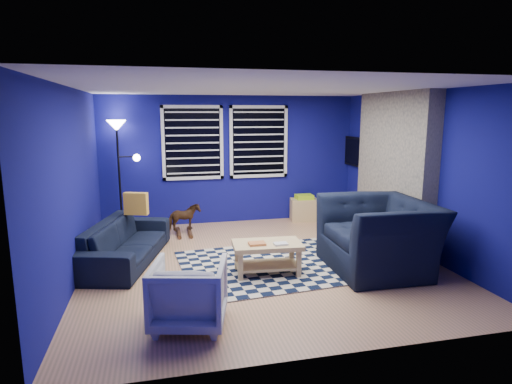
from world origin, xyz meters
TOP-DOWN VIEW (x-y plane):
  - floor at (0.00, 0.00)m, footprint 5.00×5.00m
  - ceiling at (0.00, 0.00)m, footprint 5.00×5.00m
  - wall_back at (0.00, 2.50)m, footprint 5.00×0.00m
  - wall_left at (-2.50, 0.00)m, footprint 0.00×5.00m
  - wall_right at (2.50, 0.00)m, footprint 0.00×5.00m
  - fireplace at (2.36, 0.50)m, footprint 0.65×2.00m
  - window_left at (-0.75, 2.46)m, footprint 1.17×0.06m
  - window_right at (0.55, 2.46)m, footprint 1.17×0.06m
  - tv at (2.45, 2.00)m, footprint 0.07×1.00m
  - rug at (0.11, -0.14)m, footprint 2.67×2.22m
  - sofa at (-1.93, 0.52)m, footprint 2.21×1.32m
  - armchair_big at (1.53, -0.60)m, footprint 1.53×1.35m
  - armchair_bent at (-1.17, -1.62)m, footprint 0.89×0.91m
  - rocking_horse at (-1.00, 1.76)m, footprint 0.44×0.63m
  - coffee_table at (-0.03, -0.43)m, footprint 0.96×0.60m
  - cabinet at (1.45, 2.25)m, footprint 0.58×0.43m
  - floor_lamp at (-2.08, 2.25)m, footprint 0.56×0.34m
  - throw_pillow at (-1.78, 0.96)m, footprint 0.38×0.22m

SIDE VIEW (x-z plane):
  - floor at x=0.00m, z-range 0.00..0.00m
  - rug at x=0.11m, z-range 0.00..0.02m
  - cabinet at x=1.45m, z-range -0.03..0.50m
  - sofa at x=-1.93m, z-range 0.00..0.60m
  - rocking_horse at x=-1.00m, z-range 0.07..0.56m
  - coffee_table at x=-0.03m, z-range 0.09..0.55m
  - armchair_bent at x=-1.17m, z-range 0.00..0.69m
  - armchair_big at x=1.53m, z-range 0.00..0.98m
  - throw_pillow at x=-1.78m, z-range 0.60..0.95m
  - fireplace at x=2.36m, z-range -0.05..2.45m
  - wall_back at x=0.00m, z-range -1.25..3.75m
  - wall_left at x=-2.50m, z-range -1.25..3.75m
  - wall_right at x=2.50m, z-range -1.25..3.75m
  - tv at x=2.45m, z-range 1.11..1.69m
  - window_left at x=-0.75m, z-range 0.89..2.31m
  - window_right at x=0.55m, z-range 0.89..2.31m
  - floor_lamp at x=-2.08m, z-range 0.65..2.69m
  - ceiling at x=0.00m, z-range 2.50..2.50m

